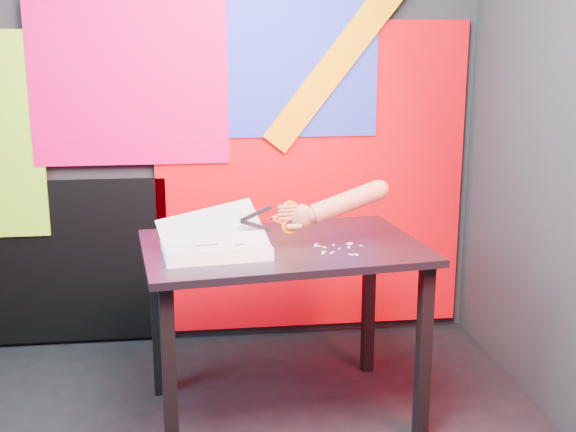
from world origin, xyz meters
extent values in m
cube|color=#242426|center=(0.00, 1.50, 1.35)|extent=(3.00, 0.01, 2.70)
cube|color=#242426|center=(0.00, -1.50, 1.35)|extent=(3.00, 0.01, 2.70)
cube|color=#D70009|center=(0.65, 1.47, 0.85)|extent=(1.60, 0.02, 1.60)
cube|color=#2733C9|center=(0.55, 1.46, 1.45)|extent=(0.85, 0.02, 0.75)
cube|color=#EC0054|center=(-0.25, 1.45, 1.35)|extent=(0.95, 0.02, 0.80)
cube|color=#FF9100|center=(0.85, 1.44, 1.55)|extent=(0.91, 0.02, 1.11)
cube|color=black|center=(-0.75, 1.47, 0.45)|extent=(1.30, 0.02, 0.85)
cube|color=black|center=(-0.06, 0.25, 0.36)|extent=(0.06, 0.06, 0.72)
cube|color=black|center=(-0.13, 0.87, 0.36)|extent=(0.06, 0.06, 0.72)
cube|color=black|center=(0.92, 0.37, 0.36)|extent=(0.06, 0.06, 0.72)
cube|color=black|center=(0.85, 0.99, 0.36)|extent=(0.06, 0.06, 0.72)
cube|color=#2A2A2F|center=(0.40, 0.62, 0.73)|extent=(1.19, 0.86, 0.03)
cube|color=silver|center=(0.12, 0.51, 0.77)|extent=(0.43, 0.34, 0.05)
cube|color=white|center=(0.12, 0.51, 0.80)|extent=(0.42, 0.33, 0.00)
cube|color=white|center=(0.12, 0.51, 0.80)|extent=(0.42, 0.32, 0.12)
cube|color=white|center=(0.11, 0.53, 0.83)|extent=(0.44, 0.30, 0.21)
cylinder|color=#28282B|center=(-0.04, 0.36, 0.80)|extent=(0.01, 0.01, 0.00)
cylinder|color=#28282B|center=(-0.01, 0.36, 0.80)|extent=(0.01, 0.01, 0.00)
cylinder|color=#28282B|center=(0.03, 0.37, 0.80)|extent=(0.01, 0.01, 0.00)
cylinder|color=#28282B|center=(0.06, 0.37, 0.80)|extent=(0.01, 0.01, 0.00)
cylinder|color=#28282B|center=(0.09, 0.38, 0.80)|extent=(0.01, 0.01, 0.00)
cylinder|color=#28282B|center=(0.12, 0.38, 0.80)|extent=(0.01, 0.01, 0.00)
cylinder|color=#28282B|center=(0.16, 0.38, 0.80)|extent=(0.01, 0.01, 0.00)
cylinder|color=#28282B|center=(0.19, 0.39, 0.80)|extent=(0.01, 0.01, 0.00)
cylinder|color=#28282B|center=(0.22, 0.39, 0.80)|extent=(0.01, 0.01, 0.00)
cylinder|color=#28282B|center=(0.25, 0.40, 0.80)|extent=(0.01, 0.01, 0.00)
cylinder|color=#28282B|center=(0.29, 0.40, 0.80)|extent=(0.01, 0.01, 0.00)
cylinder|color=#28282B|center=(0.32, 0.40, 0.80)|extent=(0.01, 0.01, 0.00)
cylinder|color=#28282B|center=(-0.07, 0.63, 0.80)|extent=(0.01, 0.01, 0.00)
cylinder|color=#28282B|center=(-0.04, 0.63, 0.80)|extent=(0.01, 0.01, 0.00)
cylinder|color=#28282B|center=(-0.01, 0.63, 0.80)|extent=(0.01, 0.01, 0.00)
cylinder|color=#28282B|center=(0.03, 0.64, 0.80)|extent=(0.01, 0.01, 0.00)
cylinder|color=#28282B|center=(0.06, 0.64, 0.80)|extent=(0.01, 0.01, 0.00)
cylinder|color=#28282B|center=(0.09, 0.65, 0.80)|extent=(0.01, 0.01, 0.00)
cylinder|color=#28282B|center=(0.12, 0.65, 0.80)|extent=(0.01, 0.01, 0.00)
cylinder|color=#28282B|center=(0.16, 0.65, 0.80)|extent=(0.01, 0.01, 0.00)
cylinder|color=#28282B|center=(0.19, 0.66, 0.80)|extent=(0.01, 0.01, 0.00)
cylinder|color=#28282B|center=(0.22, 0.66, 0.80)|extent=(0.01, 0.01, 0.00)
cylinder|color=#28282B|center=(0.25, 0.66, 0.80)|extent=(0.01, 0.01, 0.00)
cylinder|color=#28282B|center=(0.29, 0.67, 0.80)|extent=(0.01, 0.01, 0.00)
cube|color=black|center=(0.03, 0.56, 0.80)|extent=(0.07, 0.02, 0.00)
cube|color=black|center=(0.14, 0.55, 0.80)|extent=(0.05, 0.02, 0.00)
cube|color=black|center=(0.09, 0.47, 0.80)|extent=(0.09, 0.02, 0.00)
cube|color=black|center=(0.21, 0.46, 0.80)|extent=(0.04, 0.02, 0.00)
cube|color=#B2B2BE|center=(0.28, 0.52, 0.90)|extent=(0.13, 0.02, 0.06)
cube|color=#B2B2BE|center=(0.28, 0.52, 0.85)|extent=(0.13, 0.02, 0.06)
cylinder|color=#B2B2BE|center=(0.34, 0.53, 0.88)|extent=(0.02, 0.01, 0.01)
cube|color=orange|center=(0.36, 0.53, 0.87)|extent=(0.05, 0.02, 0.03)
cube|color=orange|center=(0.36, 0.53, 0.89)|extent=(0.05, 0.02, 0.03)
torus|color=orange|center=(0.42, 0.54, 0.91)|extent=(0.07, 0.03, 0.07)
torus|color=orange|center=(0.42, 0.54, 0.85)|extent=(0.07, 0.03, 0.07)
ellipsoid|color=brown|center=(0.46, 0.55, 0.88)|extent=(0.09, 0.06, 0.10)
cylinder|color=brown|center=(0.42, 0.54, 0.87)|extent=(0.08, 0.03, 0.02)
cylinder|color=brown|center=(0.42, 0.54, 0.89)|extent=(0.07, 0.03, 0.02)
cylinder|color=brown|center=(0.42, 0.54, 0.91)|extent=(0.06, 0.03, 0.02)
cylinder|color=brown|center=(0.42, 0.54, 0.92)|extent=(0.06, 0.03, 0.02)
cylinder|color=brown|center=(0.43, 0.53, 0.84)|extent=(0.06, 0.03, 0.03)
cylinder|color=brown|center=(0.51, 0.56, 0.88)|extent=(0.07, 0.07, 0.07)
cylinder|color=brown|center=(0.65, 0.58, 0.93)|extent=(0.31, 0.13, 0.16)
sphere|color=brown|center=(0.79, 0.60, 0.97)|extent=(0.07, 0.07, 0.07)
cube|color=white|center=(0.66, 0.58, 0.75)|extent=(0.02, 0.03, 0.00)
cube|color=white|center=(0.56, 0.55, 0.75)|extent=(0.02, 0.01, 0.00)
cube|color=white|center=(0.52, 0.58, 0.75)|extent=(0.01, 0.02, 0.00)
cube|color=white|center=(0.61, 0.53, 0.75)|extent=(0.01, 0.01, 0.00)
cube|color=white|center=(0.66, 0.43, 0.75)|extent=(0.01, 0.02, 0.00)
cube|color=white|center=(0.57, 0.47, 0.75)|extent=(0.02, 0.02, 0.00)
cube|color=white|center=(0.70, 0.55, 0.75)|extent=(0.01, 0.01, 0.00)
cube|color=white|center=(0.53, 0.59, 0.75)|extent=(0.02, 0.03, 0.00)
cube|color=white|center=(0.54, 0.49, 0.75)|extent=(0.02, 0.01, 0.00)
cube|color=white|center=(0.53, 0.47, 0.75)|extent=(0.01, 0.03, 0.00)
cube|color=white|center=(0.65, 0.54, 0.75)|extent=(0.01, 0.02, 0.00)
cube|color=white|center=(0.60, 0.58, 0.75)|extent=(0.01, 0.01, 0.00)
cube|color=white|center=(0.67, 0.60, 0.75)|extent=(0.02, 0.02, 0.00)
cube|color=white|center=(0.64, 0.44, 0.75)|extent=(0.02, 0.02, 0.00)
cube|color=white|center=(0.53, 0.57, 0.75)|extent=(0.03, 0.01, 0.00)
camera|label=1|loc=(0.07, -2.16, 1.54)|focal=45.00mm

